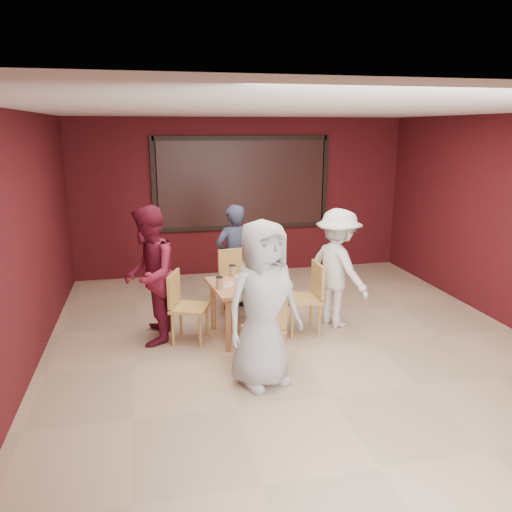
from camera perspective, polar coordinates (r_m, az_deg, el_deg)
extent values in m
plane|color=tan|center=(6.19, 4.72, -10.57)|extent=(7.00, 7.00, 0.00)
cube|color=black|center=(9.01, -1.54, 8.30)|extent=(3.00, 0.02, 1.50)
cube|color=tan|center=(6.30, -1.00, -3.34)|extent=(0.99, 0.99, 0.04)
cylinder|color=tan|center=(6.65, -4.91, -5.65)|extent=(0.07, 0.07, 0.67)
cylinder|color=tan|center=(6.84, 0.95, -5.00)|extent=(0.07, 0.07, 0.67)
cylinder|color=tan|center=(6.00, -3.21, -7.89)|extent=(0.07, 0.07, 0.67)
cylinder|color=tan|center=(6.21, 3.23, -7.07)|extent=(0.07, 0.07, 0.67)
cylinder|color=silver|center=(6.02, -0.46, -3.91)|extent=(0.23, 0.23, 0.01)
cone|color=#E2A050|center=(6.02, -0.46, -3.78)|extent=(0.21, 0.21, 0.02)
cylinder|color=beige|center=(5.95, 0.88, -3.50)|extent=(0.09, 0.09, 0.14)
cylinder|color=black|center=(5.93, 0.88, -2.81)|extent=(0.09, 0.09, 0.01)
cylinder|color=silver|center=(6.55, -1.49, -2.39)|extent=(0.23, 0.23, 0.01)
cone|color=#E2A050|center=(6.55, -1.49, -2.26)|extent=(0.21, 0.21, 0.02)
cylinder|color=beige|center=(6.60, -2.70, -1.71)|extent=(0.09, 0.09, 0.14)
cylinder|color=black|center=(6.58, -2.70, -1.07)|extent=(0.09, 0.09, 0.01)
cylinder|color=silver|center=(6.24, -3.56, -3.28)|extent=(0.23, 0.23, 0.01)
cone|color=#E2A050|center=(6.24, -3.56, -3.15)|extent=(0.21, 0.21, 0.02)
cylinder|color=beige|center=(6.09, -4.19, -3.11)|extent=(0.09, 0.09, 0.14)
cylinder|color=black|center=(6.07, -4.20, -2.42)|extent=(0.09, 0.09, 0.01)
cylinder|color=silver|center=(6.35, 1.51, -2.95)|extent=(0.23, 0.23, 0.01)
cone|color=#E2A050|center=(6.34, 1.51, -2.82)|extent=(0.21, 0.21, 0.02)
cylinder|color=beige|center=(6.46, 2.00, -2.04)|extent=(0.09, 0.09, 0.14)
cylinder|color=black|center=(6.44, 2.01, -1.39)|extent=(0.09, 0.09, 0.01)
cylinder|color=white|center=(6.26, -0.27, -2.77)|extent=(0.06, 0.06, 0.10)
cylinder|color=white|center=(6.21, -0.69, -2.99)|extent=(0.05, 0.05, 0.08)
cylinder|color=#AB0C16|center=(6.21, -1.60, -2.71)|extent=(0.07, 0.07, 0.15)
cube|color=black|center=(6.31, -1.23, -2.57)|extent=(0.14, 0.09, 0.11)
cube|color=tan|center=(5.70, 0.83, -8.36)|extent=(0.48, 0.48, 0.04)
cylinder|color=tan|center=(5.98, 1.45, -9.42)|extent=(0.03, 0.03, 0.38)
cylinder|color=tan|center=(5.85, -1.33, -10.01)|extent=(0.03, 0.03, 0.38)
cylinder|color=tan|center=(5.73, 3.03, -10.56)|extent=(0.03, 0.03, 0.38)
cylinder|color=tan|center=(5.59, 0.15, -11.21)|extent=(0.03, 0.03, 0.38)
cube|color=tan|center=(5.47, 1.74, -6.82)|extent=(0.39, 0.13, 0.38)
cube|color=tan|center=(7.02, -1.98, -3.33)|extent=(0.53, 0.53, 0.04)
cylinder|color=tan|center=(6.88, -2.89, -5.90)|extent=(0.04, 0.04, 0.45)
cylinder|color=tan|center=(7.00, -0.01, -5.51)|extent=(0.04, 0.04, 0.45)
cylinder|color=tan|center=(7.21, -3.87, -4.94)|extent=(0.04, 0.04, 0.45)
cylinder|color=tan|center=(7.33, -1.09, -4.59)|extent=(0.04, 0.04, 0.45)
cube|color=tan|center=(7.13, -2.57, -0.85)|extent=(0.46, 0.11, 0.44)
cube|color=tan|center=(6.29, -7.60, -5.90)|extent=(0.55, 0.55, 0.04)
cylinder|color=tan|center=(6.18, -6.39, -8.55)|extent=(0.04, 0.04, 0.42)
cylinder|color=tan|center=(6.49, -5.62, -7.37)|extent=(0.04, 0.04, 0.42)
cylinder|color=tan|center=(6.27, -9.50, -8.31)|extent=(0.04, 0.04, 0.42)
cylinder|color=tan|center=(6.57, -8.59, -7.17)|extent=(0.04, 0.04, 0.42)
cube|color=tan|center=(6.26, -9.38, -3.68)|extent=(0.18, 0.41, 0.41)
cube|color=tan|center=(6.52, 5.30, -4.92)|extent=(0.46, 0.46, 0.04)
cylinder|color=tan|center=(6.72, 3.33, -6.46)|extent=(0.04, 0.04, 0.44)
cylinder|color=tan|center=(6.39, 4.14, -7.59)|extent=(0.04, 0.04, 0.44)
cylinder|color=tan|center=(6.81, 6.29, -6.22)|extent=(0.04, 0.04, 0.44)
cylinder|color=tan|center=(6.49, 7.25, -7.32)|extent=(0.04, 0.04, 0.44)
cube|color=tan|center=(6.50, 7.07, -2.66)|extent=(0.05, 0.45, 0.43)
imported|color=#AFAFAF|center=(5.09, 0.80, -5.53)|extent=(0.99, 0.82, 1.75)
imported|color=#2B334E|center=(7.28, -2.57, -0.16)|extent=(0.66, 0.54, 1.56)
imported|color=maroon|center=(6.25, -12.11, -2.19)|extent=(0.76, 0.91, 1.72)
imported|color=white|center=(6.73, 9.31, -1.40)|extent=(0.93, 1.18, 1.60)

